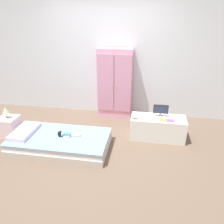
{
  "coord_description": "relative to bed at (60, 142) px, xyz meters",
  "views": [
    {
      "loc": [
        0.85,
        -3.12,
        2.19
      ],
      "look_at": [
        0.27,
        0.41,
        0.53
      ],
      "focal_mm": 34.99,
      "sensor_mm": 36.0,
      "label": 1
    }
  ],
  "objects": [
    {
      "name": "table_lamp",
      "position": [
        -1.12,
        0.25,
        0.41
      ],
      "size": [
        0.12,
        0.12,
        0.22
      ],
      "color": "#B7B2AD",
      "rests_on": "nightstand"
    },
    {
      "name": "tv_monitor",
      "position": [
        1.71,
        0.67,
        0.44
      ],
      "size": [
        0.27,
        0.1,
        0.22
      ],
      "color": "#99999E",
      "rests_on": "tv_stand"
    },
    {
      "name": "book_yellow",
      "position": [
        1.75,
        0.51,
        0.32
      ],
      "size": [
        0.12,
        0.09,
        0.01
      ],
      "primitive_type": "cube",
      "color": "gold",
      "rests_on": "tv_stand"
    },
    {
      "name": "bed",
      "position": [
        0.0,
        0.0,
        0.0
      ],
      "size": [
        1.69,
        0.88,
        0.23
      ],
      "color": "beige",
      "rests_on": "ground_plane"
    },
    {
      "name": "tv_stand",
      "position": [
        1.68,
        0.61,
        0.1
      ],
      "size": [
        1.0,
        0.4,
        0.42
      ],
      "primitive_type": "cube",
      "color": "silver",
      "rests_on": "ground_plane"
    },
    {
      "name": "pillow",
      "position": [
        -0.65,
        0.0,
        0.15
      ],
      "size": [
        0.32,
        0.63,
        0.07
      ],
      "primitive_type": "cube",
      "color": "silver",
      "rests_on": "bed"
    },
    {
      "name": "back_wall",
      "position": [
        0.57,
        1.65,
        1.24
      ],
      "size": [
        6.4,
        0.05,
        2.7
      ],
      "primitive_type": "cube",
      "color": "silver",
      "rests_on": "ground_plane"
    },
    {
      "name": "nightstand",
      "position": [
        -1.12,
        0.25,
        0.07
      ],
      "size": [
        0.34,
        0.34,
        0.37
      ],
      "primitive_type": "cube",
      "color": "silver",
      "rests_on": "ground_plane"
    },
    {
      "name": "ground_plane",
      "position": [
        0.57,
        0.07,
        -0.12
      ],
      "size": [
        10.0,
        10.0,
        0.02
      ],
      "primitive_type": "cube",
      "color": "brown"
    },
    {
      "name": "doll",
      "position": [
        0.09,
        0.01,
        0.15
      ],
      "size": [
        0.39,
        0.15,
        0.1
      ],
      "color": "#4C84C6",
      "rests_on": "bed"
    },
    {
      "name": "rocking_horse_toy",
      "position": [
        1.27,
        0.48,
        0.37
      ],
      "size": [
        0.1,
        0.04,
        0.12
      ],
      "color": "#8E6642",
      "rests_on": "tv_stand"
    },
    {
      "name": "wardrobe",
      "position": [
        0.75,
        1.46,
        0.64
      ],
      "size": [
        0.74,
        0.32,
        1.5
      ],
      "color": "#E599BC",
      "rests_on": "ground_plane"
    },
    {
      "name": "book_purple",
      "position": [
        1.88,
        0.51,
        0.32
      ],
      "size": [
        0.13,
        0.09,
        0.01
      ],
      "primitive_type": "cube",
      "color": "#8E51B2",
      "rests_on": "tv_stand"
    }
  ]
}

